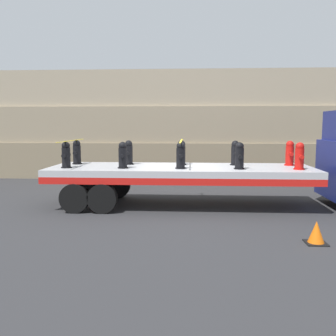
# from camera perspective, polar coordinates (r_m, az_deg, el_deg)

# --- Properties ---
(ground_plane) EXTENTS (120.00, 120.00, 0.00)m
(ground_plane) POSITION_cam_1_polar(r_m,az_deg,el_deg) (11.92, 1.97, -5.73)
(ground_plane) COLOR #2D2D30
(rock_cliff) EXTENTS (60.00, 3.30, 5.07)m
(rock_cliff) POSITION_cam_1_polar(r_m,az_deg,el_deg) (18.75, 2.58, 6.60)
(rock_cliff) COLOR #84755B
(rock_cliff) RESTS_ON ground_plane
(flatbed_trailer) EXTENTS (8.15, 2.57, 1.24)m
(flatbed_trailer) POSITION_cam_1_polar(r_m,az_deg,el_deg) (11.76, -0.24, -0.89)
(flatbed_trailer) COLOR #B2B2B7
(flatbed_trailer) RESTS_ON ground_plane
(fire_hydrant_black_near_0) EXTENTS (0.32, 0.56, 0.80)m
(fire_hydrant_black_near_0) POSITION_cam_1_polar(r_m,az_deg,el_deg) (11.75, -15.27, 1.89)
(fire_hydrant_black_near_0) COLOR black
(fire_hydrant_black_near_0) RESTS_ON flatbed_trailer
(fire_hydrant_black_far_0) EXTENTS (0.32, 0.56, 0.80)m
(fire_hydrant_black_far_0) POSITION_cam_1_polar(r_m,az_deg,el_deg) (12.78, -13.71, 2.30)
(fire_hydrant_black_far_0) COLOR black
(fire_hydrant_black_far_0) RESTS_ON flatbed_trailer
(fire_hydrant_black_near_1) EXTENTS (0.32, 0.56, 0.80)m
(fire_hydrant_black_near_1) POSITION_cam_1_polar(r_m,az_deg,el_deg) (11.31, -6.91, 1.90)
(fire_hydrant_black_near_1) COLOR black
(fire_hydrant_black_near_1) RESTS_ON flatbed_trailer
(fire_hydrant_black_far_1) EXTENTS (0.32, 0.56, 0.80)m
(fire_hydrant_black_far_1) POSITION_cam_1_polar(r_m,az_deg,el_deg) (12.38, -6.00, 2.32)
(fire_hydrant_black_far_1) COLOR black
(fire_hydrant_black_far_1) RESTS_ON flatbed_trailer
(fire_hydrant_black_near_2) EXTENTS (0.32, 0.56, 0.80)m
(fire_hydrant_black_near_2) POSITION_cam_1_polar(r_m,az_deg,el_deg) (11.13, 1.93, 1.87)
(fire_hydrant_black_near_2) COLOR black
(fire_hydrant_black_near_2) RESTS_ON flatbed_trailer
(fire_hydrant_black_far_2) EXTENTS (0.32, 0.56, 0.80)m
(fire_hydrant_black_far_2) POSITION_cam_1_polar(r_m,az_deg,el_deg) (12.22, 2.07, 2.30)
(fire_hydrant_black_far_2) COLOR black
(fire_hydrant_black_far_2) RESTS_ON flatbed_trailer
(fire_hydrant_black_near_3) EXTENTS (0.32, 0.56, 0.80)m
(fire_hydrant_black_near_3) POSITION_cam_1_polar(r_m,az_deg,el_deg) (11.22, 10.83, 1.79)
(fire_hydrant_black_near_3) COLOR black
(fire_hydrant_black_near_3) RESTS_ON flatbed_trailer
(fire_hydrant_black_far_3) EXTENTS (0.32, 0.56, 0.80)m
(fire_hydrant_black_far_3) POSITION_cam_1_polar(r_m,az_deg,el_deg) (12.30, 10.19, 2.22)
(fire_hydrant_black_far_3) COLOR black
(fire_hydrant_black_far_3) RESTS_ON flatbed_trailer
(fire_hydrant_red_near_4) EXTENTS (0.32, 0.56, 0.80)m
(fire_hydrant_red_near_4) POSITION_cam_1_polar(r_m,az_deg,el_deg) (11.58, 19.40, 1.68)
(fire_hydrant_red_near_4) COLOR red
(fire_hydrant_red_near_4) RESTS_ON flatbed_trailer
(fire_hydrant_red_far_4) EXTENTS (0.32, 0.56, 0.80)m
(fire_hydrant_red_far_4) POSITION_cam_1_polar(r_m,az_deg,el_deg) (12.62, 18.05, 2.11)
(fire_hydrant_red_far_4) COLOR red
(fire_hydrant_red_far_4) RESTS_ON flatbed_trailer
(cargo_strap_rear) EXTENTS (0.05, 2.67, 0.01)m
(cargo_strap_rear) POSITION_cam_1_polar(r_m,az_deg,el_deg) (12.24, -14.52, 4.06)
(cargo_strap_rear) COLOR yellow
(cargo_strap_rear) RESTS_ON fire_hydrant_black_near_0
(cargo_strap_middle) EXTENTS (0.05, 2.67, 0.01)m
(cargo_strap_middle) POSITION_cam_1_polar(r_m,az_deg,el_deg) (11.65, 2.01, 4.14)
(cargo_strap_middle) COLOR yellow
(cargo_strap_middle) RESTS_ON fire_hydrant_black_near_2
(traffic_cone) EXTENTS (0.45, 0.45, 0.49)m
(traffic_cone) POSITION_cam_1_polar(r_m,az_deg,el_deg) (8.77, 21.66, -9.15)
(traffic_cone) COLOR black
(traffic_cone) RESTS_ON ground_plane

